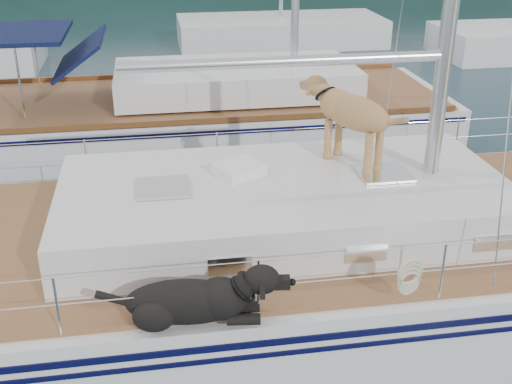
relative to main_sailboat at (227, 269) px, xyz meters
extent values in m
plane|color=black|center=(-0.10, 0.00, -0.68)|extent=(120.00, 120.00, 0.00)
cube|color=silver|center=(-0.10, 0.00, -0.18)|extent=(12.00, 3.80, 1.40)
cube|color=#94633B|center=(-0.10, 0.00, 0.55)|extent=(11.52, 3.50, 0.06)
cube|color=silver|center=(0.70, 0.00, 0.85)|extent=(5.20, 2.50, 0.55)
cylinder|color=silver|center=(0.70, 0.00, 2.53)|extent=(3.60, 0.12, 0.12)
cylinder|color=silver|center=(-0.10, -1.74, 1.14)|extent=(10.56, 0.01, 0.01)
cylinder|color=silver|center=(-0.10, 1.75, 1.14)|extent=(10.56, 0.01, 0.01)
cube|color=blue|center=(-0.18, 1.10, 0.60)|extent=(0.71, 0.58, 0.05)
cube|color=white|center=(0.21, 0.27, 1.20)|extent=(0.67, 0.63, 0.13)
torus|color=beige|center=(1.52, -1.84, 0.94)|extent=(0.38, 0.19, 0.36)
cube|color=silver|center=(-0.26, 5.99, -0.23)|extent=(11.00, 3.50, 1.30)
cube|color=#94633B|center=(-0.26, 5.99, 0.42)|extent=(10.56, 3.29, 0.06)
cube|color=silver|center=(0.94, 5.99, 0.77)|extent=(4.80, 2.30, 0.55)
cube|color=#0E173D|center=(-3.46, 5.99, 1.82)|extent=(2.40, 2.30, 0.08)
cube|color=silver|center=(3.90, 16.00, -0.28)|extent=(7.20, 3.00, 1.10)
camera|label=1|loc=(-0.74, -6.67, 4.13)|focal=45.00mm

